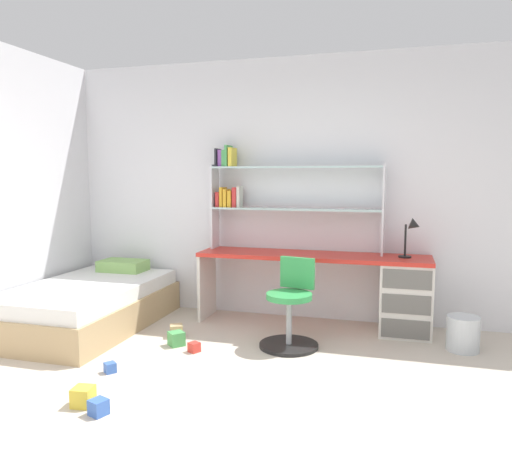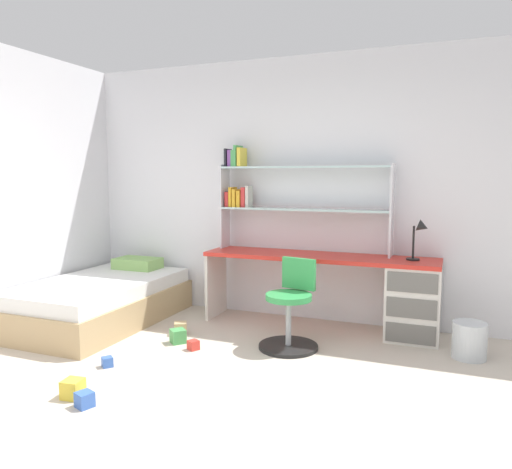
{
  "view_description": "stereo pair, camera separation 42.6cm",
  "coord_description": "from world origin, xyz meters",
  "px_view_note": "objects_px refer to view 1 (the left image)",
  "views": [
    {
      "loc": [
        0.92,
        -2.55,
        1.49
      ],
      "look_at": [
        -0.25,
        1.52,
        0.99
      ],
      "focal_mm": 34.59,
      "sensor_mm": 36.0,
      "label": 1
    },
    {
      "loc": [
        1.32,
        -2.41,
        1.49
      ],
      "look_at": [
        -0.25,
        1.52,
        0.99
      ],
      "focal_mm": 34.59,
      "sensor_mm": 36.0,
      "label": 2
    }
  ],
  "objects_px": {
    "bed_platform": "(88,305)",
    "toy_block_blue_2": "(99,407)",
    "bookshelf_hutch": "(273,190)",
    "toy_block_green_4": "(176,339)",
    "toy_block_red_3": "(194,347)",
    "toy_block_yellow_0": "(83,396)",
    "desk": "(375,288)",
    "desk_lamp": "(412,232)",
    "toy_block_natural_1": "(176,331)",
    "toy_block_blue_5": "(110,368)",
    "swivel_chair": "(290,313)",
    "waste_bin": "(463,334)"
  },
  "relations": [
    {
      "from": "waste_bin",
      "to": "bed_platform",
      "type": "bearing_deg",
      "value": -175.09
    },
    {
      "from": "swivel_chair",
      "to": "toy_block_green_4",
      "type": "bearing_deg",
      "value": -164.76
    },
    {
      "from": "bookshelf_hutch",
      "to": "toy_block_green_4",
      "type": "relative_size",
      "value": 14.28
    },
    {
      "from": "bookshelf_hutch",
      "to": "bed_platform",
      "type": "distance_m",
      "value": 2.18
    },
    {
      "from": "desk",
      "to": "toy_block_blue_2",
      "type": "distance_m",
      "value": 2.76
    },
    {
      "from": "desk",
      "to": "desk_lamp",
      "type": "relative_size",
      "value": 5.94
    },
    {
      "from": "bed_platform",
      "to": "toy_block_blue_5",
      "type": "bearing_deg",
      "value": -48.59
    },
    {
      "from": "toy_block_blue_2",
      "to": "toy_block_green_4",
      "type": "bearing_deg",
      "value": 93.46
    },
    {
      "from": "desk_lamp",
      "to": "toy_block_natural_1",
      "type": "bearing_deg",
      "value": -161.72
    },
    {
      "from": "toy_block_natural_1",
      "to": "toy_block_blue_5",
      "type": "relative_size",
      "value": 1.46
    },
    {
      "from": "desk",
      "to": "toy_block_yellow_0",
      "type": "relative_size",
      "value": 18.01
    },
    {
      "from": "swivel_chair",
      "to": "waste_bin",
      "type": "relative_size",
      "value": 2.58
    },
    {
      "from": "toy_block_green_4",
      "to": "waste_bin",
      "type": "bearing_deg",
      "value": 13.11
    },
    {
      "from": "toy_block_yellow_0",
      "to": "toy_block_natural_1",
      "type": "xyz_separation_m",
      "value": [
        -0.01,
        1.45,
        -0.01
      ]
    },
    {
      "from": "waste_bin",
      "to": "toy_block_green_4",
      "type": "relative_size",
      "value": 2.43
    },
    {
      "from": "toy_block_natural_1",
      "to": "desk_lamp",
      "type": "bearing_deg",
      "value": 18.28
    },
    {
      "from": "toy_block_natural_1",
      "to": "waste_bin",
      "type": "bearing_deg",
      "value": 7.76
    },
    {
      "from": "bed_platform",
      "to": "toy_block_blue_2",
      "type": "xyz_separation_m",
      "value": [
        1.15,
        -1.57,
        -0.17
      ]
    },
    {
      "from": "bookshelf_hutch",
      "to": "toy_block_green_4",
      "type": "bearing_deg",
      "value": -120.01
    },
    {
      "from": "toy_block_blue_5",
      "to": "waste_bin",
      "type": "bearing_deg",
      "value": 25.46
    },
    {
      "from": "waste_bin",
      "to": "toy_block_red_3",
      "type": "relative_size",
      "value": 3.62
    },
    {
      "from": "toy_block_red_3",
      "to": "waste_bin",
      "type": "bearing_deg",
      "value": 16.91
    },
    {
      "from": "swivel_chair",
      "to": "bed_platform",
      "type": "xyz_separation_m",
      "value": [
        -2.05,
        -0.0,
        -0.08
      ]
    },
    {
      "from": "desk_lamp",
      "to": "bed_platform",
      "type": "bearing_deg",
      "value": -168.07
    },
    {
      "from": "bookshelf_hutch",
      "to": "desk",
      "type": "bearing_deg",
      "value": -7.54
    },
    {
      "from": "bookshelf_hutch",
      "to": "desk_lamp",
      "type": "height_order",
      "value": "bookshelf_hutch"
    },
    {
      "from": "desk_lamp",
      "to": "toy_block_yellow_0",
      "type": "height_order",
      "value": "desk_lamp"
    },
    {
      "from": "swivel_chair",
      "to": "toy_block_natural_1",
      "type": "xyz_separation_m",
      "value": [
        -1.08,
        -0.05,
        -0.25
      ]
    },
    {
      "from": "bed_platform",
      "to": "toy_block_blue_5",
      "type": "relative_size",
      "value": 23.67
    },
    {
      "from": "desk",
      "to": "swivel_chair",
      "type": "distance_m",
      "value": 0.96
    },
    {
      "from": "desk",
      "to": "toy_block_red_3",
      "type": "height_order",
      "value": "desk"
    },
    {
      "from": "bookshelf_hutch",
      "to": "toy_block_red_3",
      "type": "bearing_deg",
      "value": -108.76
    },
    {
      "from": "desk_lamp",
      "to": "swivel_chair",
      "type": "xyz_separation_m",
      "value": [
        -1.02,
        -0.65,
        -0.68
      ]
    },
    {
      "from": "swivel_chair",
      "to": "bed_platform",
      "type": "bearing_deg",
      "value": -179.97
    },
    {
      "from": "desk",
      "to": "toy_block_green_4",
      "type": "bearing_deg",
      "value": -151.17
    },
    {
      "from": "swivel_chair",
      "to": "waste_bin",
      "type": "distance_m",
      "value": 1.49
    },
    {
      "from": "swivel_chair",
      "to": "desk_lamp",
      "type": "bearing_deg",
      "value": 32.46
    },
    {
      "from": "toy_block_yellow_0",
      "to": "toy_block_blue_2",
      "type": "height_order",
      "value": "toy_block_yellow_0"
    },
    {
      "from": "toy_block_red_3",
      "to": "desk_lamp",
      "type": "bearing_deg",
      "value": 29.85
    },
    {
      "from": "toy_block_natural_1",
      "to": "toy_block_red_3",
      "type": "bearing_deg",
      "value": -45.68
    },
    {
      "from": "waste_bin",
      "to": "toy_block_blue_2",
      "type": "relative_size",
      "value": 3.0
    },
    {
      "from": "desk",
      "to": "desk_lamp",
      "type": "xyz_separation_m",
      "value": [
        0.32,
        -0.01,
        0.56
      ]
    },
    {
      "from": "bed_platform",
      "to": "toy_block_green_4",
      "type": "xyz_separation_m",
      "value": [
        1.08,
        -0.26,
        -0.16
      ]
    },
    {
      "from": "toy_block_natural_1",
      "to": "bookshelf_hutch",
      "type": "bearing_deg",
      "value": 49.54
    },
    {
      "from": "desk",
      "to": "toy_block_red_3",
      "type": "distance_m",
      "value": 1.82
    },
    {
      "from": "desk_lamp",
      "to": "bed_platform",
      "type": "distance_m",
      "value": 3.23
    },
    {
      "from": "waste_bin",
      "to": "desk",
      "type": "bearing_deg",
      "value": 154.93
    },
    {
      "from": "toy_block_blue_5",
      "to": "toy_block_yellow_0",
      "type": "bearing_deg",
      "value": -75.47
    },
    {
      "from": "bed_platform",
      "to": "toy_block_red_3",
      "type": "relative_size",
      "value": 22.42
    },
    {
      "from": "bed_platform",
      "to": "toy_block_natural_1",
      "type": "xyz_separation_m",
      "value": [
        0.97,
        -0.04,
        -0.17
      ]
    }
  ]
}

